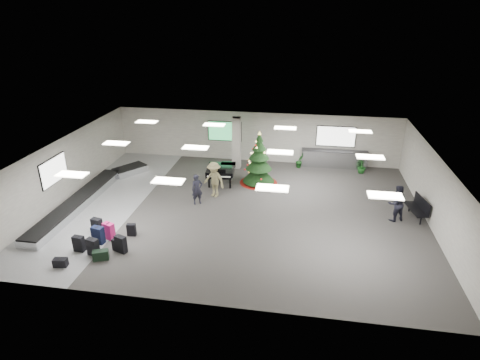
% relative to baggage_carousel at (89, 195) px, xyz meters
% --- Properties ---
extents(ground, '(18.00, 18.00, 0.00)m').
position_rel_baggage_carousel_xyz_m(ground, '(7.84, 0.08, -0.21)').
color(ground, '#353330').
rests_on(ground, ground).
extents(room_envelope, '(18.02, 14.02, 3.21)m').
position_rel_baggage_carousel_xyz_m(room_envelope, '(7.46, 0.75, 2.12)').
color(room_envelope, '#A7A099').
rests_on(room_envelope, ground).
extents(baggage_carousel, '(2.28, 9.71, 0.43)m').
position_rel_baggage_carousel_xyz_m(baggage_carousel, '(0.00, 0.00, 0.00)').
color(baggage_carousel, silver).
rests_on(baggage_carousel, ground).
extents(service_counter, '(4.05, 0.65, 1.08)m').
position_rel_baggage_carousel_xyz_m(service_counter, '(12.84, 6.73, 0.33)').
color(service_counter, silver).
rests_on(service_counter, ground).
extents(suitcase_0, '(0.53, 0.38, 0.76)m').
position_rel_baggage_carousel_xyz_m(suitcase_0, '(2.75, -4.75, 0.16)').
color(suitcase_0, black).
rests_on(suitcase_0, ground).
extents(suitcase_1, '(0.53, 0.39, 0.75)m').
position_rel_baggage_carousel_xyz_m(suitcase_1, '(3.77, -4.37, 0.15)').
color(suitcase_1, black).
rests_on(suitcase_1, ground).
extents(pink_suitcase, '(0.55, 0.43, 0.78)m').
position_rel_baggage_carousel_xyz_m(pink_suitcase, '(2.83, -3.50, 0.17)').
color(pink_suitcase, '#D01B6B').
rests_on(pink_suitcase, ground).
extents(suitcase_3, '(0.40, 0.25, 0.59)m').
position_rel_baggage_carousel_xyz_m(suitcase_3, '(3.66, -3.08, 0.07)').
color(suitcase_3, black).
rests_on(suitcase_3, ground).
extents(navy_suitcase, '(0.55, 0.38, 0.79)m').
position_rel_baggage_carousel_xyz_m(navy_suitcase, '(2.53, -3.89, 0.17)').
color(navy_suitcase, black).
rests_on(navy_suitcase, ground).
extents(suitcase_5, '(0.48, 0.30, 0.70)m').
position_rel_baggage_carousel_xyz_m(suitcase_5, '(2.03, -4.58, 0.13)').
color(suitcase_5, black).
rests_on(suitcase_5, ground).
extents(green_duffel, '(0.67, 0.51, 0.42)m').
position_rel_baggage_carousel_xyz_m(green_duffel, '(3.19, -5.01, -0.01)').
color(green_duffel, black).
rests_on(green_duffel, ground).
extents(suitcase_7, '(0.39, 0.29, 0.53)m').
position_rel_baggage_carousel_xyz_m(suitcase_7, '(3.53, -4.30, 0.04)').
color(suitcase_7, black).
rests_on(suitcase_7, ground).
extents(suitcase_8, '(0.50, 0.36, 0.70)m').
position_rel_baggage_carousel_xyz_m(suitcase_8, '(2.04, -3.06, 0.12)').
color(suitcase_8, black).
rests_on(suitcase_8, ground).
extents(black_duffel, '(0.56, 0.36, 0.36)m').
position_rel_baggage_carousel_xyz_m(black_duffel, '(1.87, -5.70, -0.04)').
color(black_duffel, black).
rests_on(black_duffel, ground).
extents(christmas_tree, '(2.16, 2.16, 3.07)m').
position_rel_baggage_carousel_xyz_m(christmas_tree, '(8.49, 3.53, 0.84)').
color(christmas_tree, maroon).
rests_on(christmas_tree, ground).
extents(grand_piano, '(1.66, 2.06, 1.11)m').
position_rel_baggage_carousel_xyz_m(grand_piano, '(6.38, 3.11, 0.58)').
color(grand_piano, black).
rests_on(grand_piano, ground).
extents(bench, '(0.83, 1.69, 1.03)m').
position_rel_baggage_carousel_xyz_m(bench, '(16.45, 0.63, 0.37)').
color(bench, black).
rests_on(bench, ground).
extents(traveler_a, '(0.69, 0.63, 1.59)m').
position_rel_baggage_carousel_xyz_m(traveler_a, '(5.73, 0.41, 0.58)').
color(traveler_a, black).
rests_on(traveler_a, ground).
extents(traveler_b, '(1.42, 1.16, 1.92)m').
position_rel_baggage_carousel_xyz_m(traveler_b, '(6.38, 1.40, 0.75)').
color(traveler_b, '#847B51').
rests_on(traveler_b, ground).
extents(traveler_bench, '(1.07, 0.97, 1.78)m').
position_rel_baggage_carousel_xyz_m(traveler_bench, '(15.31, 0.22, 0.68)').
color(traveler_bench, black).
rests_on(traveler_bench, ground).
extents(potted_plant_left, '(0.59, 0.55, 0.86)m').
position_rel_baggage_carousel_xyz_m(potted_plant_left, '(10.72, 6.29, 0.21)').
color(potted_plant_left, '#154316').
rests_on(potted_plant_left, ground).
extents(potted_plant_right, '(0.66, 0.66, 0.84)m').
position_rel_baggage_carousel_xyz_m(potted_plant_right, '(14.45, 5.98, 0.21)').
color(potted_plant_right, '#154316').
rests_on(potted_plant_right, ground).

